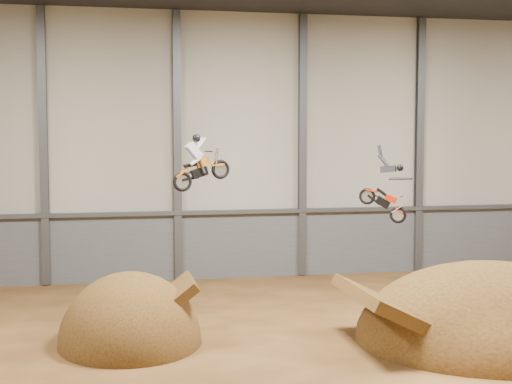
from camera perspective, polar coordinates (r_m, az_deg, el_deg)
The scene contains 12 objects.
floor at distance 24.25m, azimuth 4.88°, elevation -13.65°, with size 40.00×40.00×0.00m, color #452912.
back_wall at distance 37.70m, azimuth -1.27°, elevation 3.68°, with size 40.00×0.10×14.00m, color #ABA897.
lower_band_back at distance 38.04m, azimuth -1.23°, elevation -4.26°, with size 39.80×0.18×3.50m, color #54565C.
steel_rail at distance 37.66m, azimuth -1.20°, elevation -1.59°, with size 39.80×0.35×0.20m, color #47494F.
steel_column_1 at distance 37.15m, azimuth -16.63°, elevation 3.47°, with size 0.40×0.36×13.90m, color #47494F.
steel_column_2 at distance 37.09m, azimuth -6.31°, elevation 3.64°, with size 0.40×0.36×13.90m, color #47494F.
steel_column_3 at distance 38.20m, azimuth 3.73°, elevation 3.68°, with size 0.40×0.36×13.90m, color #47494F.
steel_column_4 at distance 40.41m, azimuth 12.93°, elevation 3.62°, with size 0.40×0.36×13.90m, color #47494F.
takeoff_ramp at distance 27.01m, azimuth -10.01°, elevation -11.80°, with size 5.20×6.00×5.20m, color #3B240E.
landing_ramp at distance 28.33m, azimuth 18.18°, elevation -11.18°, with size 10.04×8.88×5.79m, color #3B240E.
fmx_rider_a at distance 27.89m, azimuth -4.18°, elevation 2.81°, with size 2.39×0.91×2.17m, color #D56308, non-canonical shape.
fmx_rider_b at distance 28.77m, azimuth 9.79°, elevation 0.71°, with size 2.75×0.79×2.36m, color #B82206, non-canonical shape.
Camera 1 is at (-6.32, -22.16, 7.56)m, focal length 50.00 mm.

